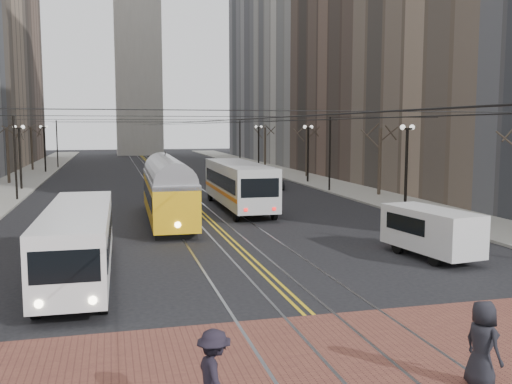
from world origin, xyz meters
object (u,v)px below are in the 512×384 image
sedan_grey (271,180)px  cargo_van (431,234)px  streetcar (168,197)px  sedan_silver (269,174)px  transit_bus (79,244)px  rear_bus (238,186)px  pedestrian_a (483,344)px  pedestrian_d (214,376)px

sedan_grey → cargo_van: bearing=-87.1°
streetcar → sedan_silver: (13.00, 23.59, -0.82)m
transit_bus → rear_bus: size_ratio=0.88×
cargo_van → sedan_silver: cargo_van is taller
rear_bus → sedan_silver: bearing=69.2°
cargo_van → sedan_grey: size_ratio=1.02×
rear_bus → pedestrian_a: (-0.71, -27.96, -0.62)m
sedan_grey → pedestrian_d: size_ratio=2.60×
transit_bus → pedestrian_d: bearing=-74.1°
transit_bus → pedestrian_a: bearing=-51.0°
streetcar → rear_bus: (5.26, 3.92, 0.09)m
cargo_van → sedan_grey: (0.89, 29.06, -0.26)m
sedan_silver → pedestrian_d: bearing=-98.1°
sedan_grey → sedan_silver: bearing=79.9°
cargo_van → pedestrian_d: (-11.69, -11.50, -0.14)m
rear_bus → pedestrian_a: 27.98m
cargo_van → rear_bus: bearing=99.0°
sedan_grey → pedestrian_d: (-12.58, -40.56, 0.12)m
sedan_silver → sedan_grey: bearing=-96.0°
streetcar → rear_bus: size_ratio=1.04×
streetcar → transit_bus: bearing=-108.7°
cargo_van → streetcar: bearing=121.4°
sedan_grey → sedan_silver: sedan_grey is taller
cargo_van → sedan_silver: bearing=77.8°
rear_bus → pedestrian_a: rear_bus is taller
streetcar → sedan_grey: 19.94m
transit_bus → pedestrian_a: 14.71m
rear_bus → pedestrian_d: size_ratio=6.68×
transit_bus → sedan_grey: 32.97m
streetcar → cargo_van: bearing=-49.5°
sedan_silver → cargo_van: bearing=-85.6°
pedestrian_a → sedan_grey: bearing=-18.6°
rear_bus → pedestrian_d: 28.76m
streetcar → pedestrian_d: bearing=-92.2°
transit_bus → streetcar: 13.28m
transit_bus → pedestrian_a: size_ratio=5.57×
transit_bus → sedan_silver: 40.11m
streetcar → sedan_silver: bearing=62.4°
cargo_van → pedestrian_a: cargo_van is taller
streetcar → pedestrian_a: bearing=-78.0°
rear_bus → sedan_grey: size_ratio=2.57×
sedan_silver → pedestrian_a: 48.37m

